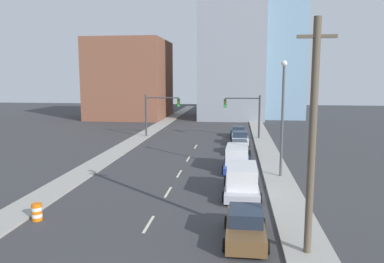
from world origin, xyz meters
name	(u,v)px	position (x,y,z in m)	size (l,w,h in m)	color
sidewalk_left	(155,128)	(-7.90, 45.43, 0.08)	(2.25, 90.86, 0.15)	#9E9B93
sidewalk_right	(259,130)	(7.90, 45.43, 0.08)	(2.25, 90.86, 0.15)	#9E9B93
lane_stripe_at_8m	(149,224)	(0.00, 8.22, 0.00)	(0.16, 2.40, 0.01)	beige
lane_stripe_at_14m	(168,192)	(0.00, 13.93, 0.00)	(0.16, 2.40, 0.01)	beige
lane_stripe_at_19m	(179,174)	(0.00, 18.94, 0.00)	(0.16, 2.40, 0.01)	beige
lane_stripe_at_25m	(188,159)	(0.00, 24.63, 0.00)	(0.16, 2.40, 0.01)	beige
lane_stripe_at_31m	(196,147)	(0.00, 31.17, 0.00)	(0.16, 2.40, 0.01)	beige
building_brick_left	(131,79)	(-16.17, 61.45, 7.49)	(14.00, 16.00, 14.98)	brown
building_office_center	(232,64)	(3.50, 65.45, 10.42)	(12.00, 20.00, 20.85)	gray
building_glass_right	(268,19)	(10.67, 69.45, 19.62)	(13.00, 20.00, 39.23)	#7A9EB7
traffic_signal_left	(156,109)	(-5.87, 37.46, 3.68)	(4.66, 0.35, 5.60)	#38383D
traffic_signal_right	(248,110)	(6.04, 37.46, 3.68)	(4.66, 0.35, 5.60)	#38383D
utility_pole_right_near	(312,138)	(7.79, 5.60, 5.25)	(1.60, 0.32, 10.25)	brown
traffic_barrel	(37,212)	(-6.22, 8.03, 0.47)	(0.56, 0.56, 0.95)	orange
street_lamp	(283,112)	(8.09, 18.70, 5.21)	(0.44, 0.44, 9.07)	#4C4C51
sedan_brown	(245,226)	(5.10, 6.89, 0.70)	(2.09, 4.45, 1.55)	brown
box_truck_silver	(242,181)	(5.00, 13.94, 0.97)	(2.50, 5.62, 2.05)	#B2B2BC
box_truck_blue	(237,158)	(4.69, 20.84, 0.99)	(2.44, 5.79, 2.09)	navy
sedan_black	(239,147)	(4.93, 27.91, 0.62)	(2.21, 4.67, 1.35)	black
sedan_white	(240,138)	(5.02, 33.40, 0.69)	(2.24, 4.60, 1.53)	silver
sedan_teal	(238,132)	(4.85, 38.74, 0.66)	(2.08, 4.56, 1.44)	#196B75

